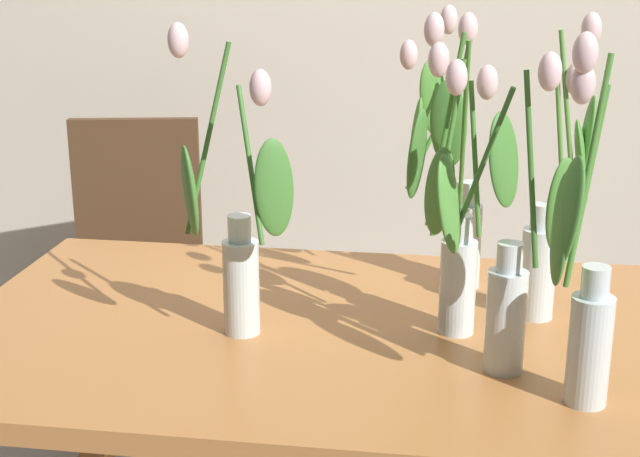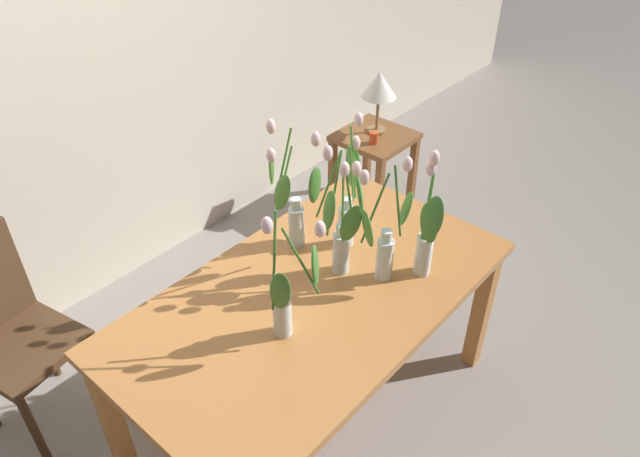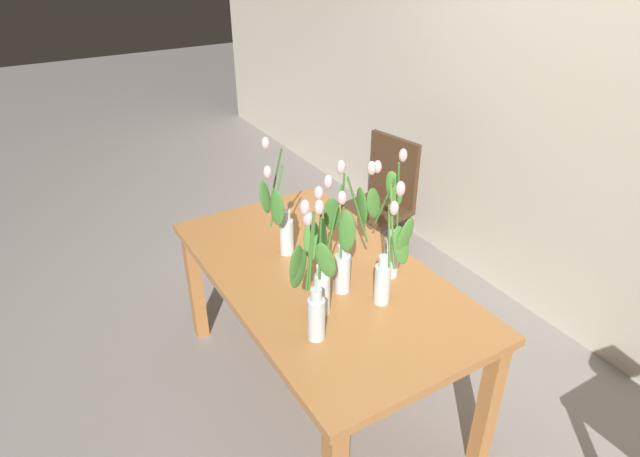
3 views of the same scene
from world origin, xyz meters
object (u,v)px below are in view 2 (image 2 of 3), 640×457
tulip_vase_2 (385,243)px  table_lamp (379,86)px  dining_table (314,309)px  tulip_vase_0 (290,209)px  tulip_vase_3 (349,204)px  tulip_vase_1 (287,299)px  tulip_vase_5 (339,224)px  tulip_vase_4 (426,239)px  side_table (374,151)px  dining_chair (6,327)px  pillar_candle (374,138)px

tulip_vase_2 → table_lamp: tulip_vase_2 is taller
dining_table → tulip_vase_0: bearing=60.2°
tulip_vase_3 → tulip_vase_1: bearing=-161.4°
tulip_vase_1 → tulip_vase_5: (0.39, 0.09, 0.06)m
tulip_vase_0 → tulip_vase_1: size_ratio=1.01×
tulip_vase_4 → side_table: 1.65m
tulip_vase_4 → table_lamp: 1.62m
tulip_vase_2 → tulip_vase_4: bearing=-44.3°
dining_chair → side_table: 2.34m
pillar_candle → side_table: bearing=31.6°
tulip_vase_5 → dining_chair: (-0.98, 0.97, -0.45)m
tulip_vase_1 → table_lamp: 2.00m
tulip_vase_5 → pillar_candle: bearing=30.8°
tulip_vase_3 → tulip_vase_4: bearing=-88.0°
tulip_vase_3 → pillar_candle: 1.29m
tulip_vase_4 → tulip_vase_3: bearing=92.0°
tulip_vase_0 → tulip_vase_4: (0.21, -0.52, -0.01)m
tulip_vase_3 → table_lamp: tulip_vase_3 is taller
dining_chair → side_table: (2.33, -0.16, -0.09)m
tulip_vase_3 → pillar_candle: size_ratio=7.83×
tulip_vase_3 → tulip_vase_2: bearing=-111.0°
tulip_vase_2 → tulip_vase_5: tulip_vase_5 is taller
dining_chair → dining_table: bearing=-49.9°
pillar_candle → tulip_vase_3: bearing=-148.8°
dining_chair → table_lamp: table_lamp is taller
tulip_vase_3 → table_lamp: (1.20, 0.73, -0.07)m
dining_table → tulip_vase_0: tulip_vase_0 is taller
tulip_vase_0 → tulip_vase_3: bearing=-38.4°
dining_table → side_table: dining_table is taller
table_lamp → pillar_candle: (-0.14, -0.08, -0.27)m
tulip_vase_2 → pillar_candle: 1.51m
tulip_vase_0 → pillar_candle: bearing=21.4°
tulip_vase_0 → tulip_vase_5: bearing=-88.5°
tulip_vase_5 → pillar_candle: size_ratio=7.85×
tulip_vase_1 → dining_chair: 1.27m
tulip_vase_0 → tulip_vase_3: tulip_vase_3 is taller
tulip_vase_5 → side_table: 1.67m
tulip_vase_1 → tulip_vase_2: 0.48m
dining_chair → pillar_candle: size_ratio=12.40×
tulip_vase_2 → dining_chair: tulip_vase_2 is taller
tulip_vase_5 → dining_table: bearing=-176.8°
dining_table → tulip_vase_0: 0.42m
side_table → tulip_vase_0: bearing=-157.8°
tulip_vase_0 → table_lamp: tulip_vase_0 is taller
tulip_vase_2 → tulip_vase_1: bearing=171.9°
dining_table → pillar_candle: dining_table is taller
tulip_vase_5 → tulip_vase_4: bearing=-53.5°
tulip_vase_4 → side_table: (1.15, 1.08, -0.49)m
table_lamp → dining_chair: bearing=176.7°
tulip_vase_0 → dining_chair: tulip_vase_0 is taller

